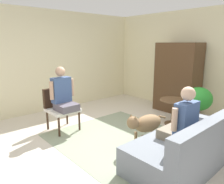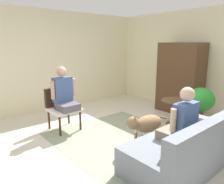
{
  "view_description": "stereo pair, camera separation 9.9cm",
  "coord_description": "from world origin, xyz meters",
  "px_view_note": "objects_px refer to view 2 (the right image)",
  "views": [
    {
      "loc": [
        2.66,
        -2.6,
        1.81
      ],
      "look_at": [
        -0.04,
        -0.22,
        0.99
      ],
      "focal_mm": 34.34,
      "sensor_mm": 36.0,
      "label": 1
    },
    {
      "loc": [
        2.72,
        -2.52,
        1.81
      ],
      "look_at": [
        -0.04,
        -0.22,
        0.99
      ],
      "focal_mm": 34.34,
      "sensor_mm": 36.0,
      "label": 2
    }
  ],
  "objects_px": {
    "potted_plant": "(201,102)",
    "round_end_table": "(175,108)",
    "armchair": "(61,104)",
    "person_on_couch": "(182,121)",
    "dog": "(146,124)",
    "armoire_cabinet": "(180,78)",
    "person_on_armchair": "(64,93)",
    "couch": "(183,151)"
  },
  "relations": [
    {
      "from": "dog",
      "to": "person_on_armchair",
      "type": "bearing_deg",
      "value": -153.77
    },
    {
      "from": "person_on_armchair",
      "to": "potted_plant",
      "type": "height_order",
      "value": "person_on_armchair"
    },
    {
      "from": "person_on_couch",
      "to": "person_on_armchair",
      "type": "height_order",
      "value": "person_on_armchair"
    },
    {
      "from": "dog",
      "to": "armoire_cabinet",
      "type": "relative_size",
      "value": 0.51
    },
    {
      "from": "potted_plant",
      "to": "armoire_cabinet",
      "type": "height_order",
      "value": "armoire_cabinet"
    },
    {
      "from": "couch",
      "to": "potted_plant",
      "type": "relative_size",
      "value": 1.88
    },
    {
      "from": "person_on_couch",
      "to": "armoire_cabinet",
      "type": "distance_m",
      "value": 2.79
    },
    {
      "from": "person_on_couch",
      "to": "dog",
      "type": "relative_size",
      "value": 0.87
    },
    {
      "from": "person_on_couch",
      "to": "potted_plant",
      "type": "distance_m",
      "value": 1.76
    },
    {
      "from": "person_on_couch",
      "to": "potted_plant",
      "type": "height_order",
      "value": "person_on_couch"
    },
    {
      "from": "armchair",
      "to": "person_on_couch",
      "type": "height_order",
      "value": "person_on_couch"
    },
    {
      "from": "couch",
      "to": "armoire_cabinet",
      "type": "bearing_deg",
      "value": 124.62
    },
    {
      "from": "couch",
      "to": "person_on_couch",
      "type": "bearing_deg",
      "value": -150.66
    },
    {
      "from": "round_end_table",
      "to": "armoire_cabinet",
      "type": "distance_m",
      "value": 1.15
    },
    {
      "from": "person_on_couch",
      "to": "round_end_table",
      "type": "height_order",
      "value": "person_on_couch"
    },
    {
      "from": "dog",
      "to": "potted_plant",
      "type": "bearing_deg",
      "value": 81.92
    },
    {
      "from": "couch",
      "to": "person_on_armchair",
      "type": "height_order",
      "value": "person_on_armchair"
    },
    {
      "from": "potted_plant",
      "to": "armoire_cabinet",
      "type": "relative_size",
      "value": 0.49
    },
    {
      "from": "person_on_armchair",
      "to": "armoire_cabinet",
      "type": "height_order",
      "value": "armoire_cabinet"
    },
    {
      "from": "person_on_couch",
      "to": "armoire_cabinet",
      "type": "height_order",
      "value": "armoire_cabinet"
    },
    {
      "from": "armchair",
      "to": "potted_plant",
      "type": "relative_size",
      "value": 0.98
    },
    {
      "from": "armchair",
      "to": "armoire_cabinet",
      "type": "bearing_deg",
      "value": 71.55
    },
    {
      "from": "armchair",
      "to": "person_on_armchair",
      "type": "height_order",
      "value": "person_on_armchair"
    },
    {
      "from": "round_end_table",
      "to": "couch",
      "type": "bearing_deg",
      "value": -51.87
    },
    {
      "from": "armchair",
      "to": "person_on_couch",
      "type": "xyz_separation_m",
      "value": [
        2.52,
        0.61,
        0.2
      ]
    },
    {
      "from": "dog",
      "to": "armoire_cabinet",
      "type": "xyz_separation_m",
      "value": [
        -0.74,
        2.15,
        0.51
      ]
    },
    {
      "from": "armchair",
      "to": "armoire_cabinet",
      "type": "distance_m",
      "value": 3.11
    },
    {
      "from": "round_end_table",
      "to": "armoire_cabinet",
      "type": "relative_size",
      "value": 0.33
    },
    {
      "from": "potted_plant",
      "to": "armchair",
      "type": "bearing_deg",
      "value": -130.5
    },
    {
      "from": "dog",
      "to": "armoire_cabinet",
      "type": "height_order",
      "value": "armoire_cabinet"
    },
    {
      "from": "armchair",
      "to": "person_on_couch",
      "type": "bearing_deg",
      "value": 13.53
    },
    {
      "from": "potted_plant",
      "to": "round_end_table",
      "type": "bearing_deg",
      "value": -152.36
    },
    {
      "from": "person_on_armchair",
      "to": "dog",
      "type": "bearing_deg",
      "value": 26.23
    },
    {
      "from": "potted_plant",
      "to": "armoire_cabinet",
      "type": "distance_m",
      "value": 1.21
    },
    {
      "from": "armchair",
      "to": "person_on_couch",
      "type": "relative_size",
      "value": 1.09
    },
    {
      "from": "round_end_table",
      "to": "potted_plant",
      "type": "height_order",
      "value": "potted_plant"
    },
    {
      "from": "person_on_armchair",
      "to": "round_end_table",
      "type": "distance_m",
      "value": 2.44
    },
    {
      "from": "person_on_couch",
      "to": "dog",
      "type": "bearing_deg",
      "value": 168.04
    },
    {
      "from": "dog",
      "to": "armchair",
      "type": "bearing_deg",
      "value": -155.73
    },
    {
      "from": "armchair",
      "to": "dog",
      "type": "xyz_separation_m",
      "value": [
        1.72,
        0.78,
        -0.12
      ]
    },
    {
      "from": "person_on_couch",
      "to": "person_on_armchair",
      "type": "bearing_deg",
      "value": -165.71
    },
    {
      "from": "armoire_cabinet",
      "to": "person_on_armchair",
      "type": "bearing_deg",
      "value": -105.72
    }
  ]
}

